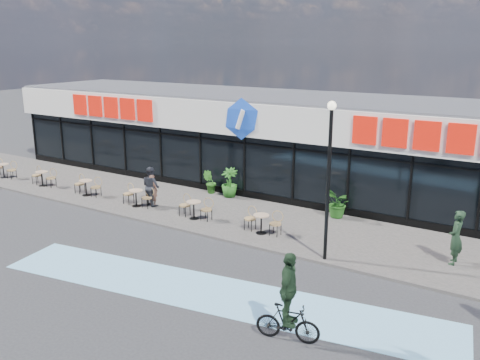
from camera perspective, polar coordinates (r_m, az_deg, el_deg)
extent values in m
plane|color=#28282B|center=(18.62, -10.72, -7.53)|extent=(120.00, 120.00, 0.00)
cube|color=#59534F|center=(21.90, -2.85, -3.62)|extent=(44.00, 5.00, 0.10)
cube|color=#74B5DC|center=(15.28, -3.09, -12.55)|extent=(14.17, 4.13, 0.01)
cube|color=black|center=(26.07, 3.92, 2.74)|extent=(30.00, 6.00, 3.00)
cube|color=silver|center=(25.55, 3.86, 7.62)|extent=(30.60, 6.30, 1.50)
cube|color=#47474C|center=(25.58, 4.05, 9.43)|extent=(30.60, 6.30, 0.10)
cube|color=navy|center=(23.16, 0.49, 5.11)|extent=(30.60, 0.08, 0.18)
cube|color=black|center=(23.24, 0.50, 4.14)|extent=(30.00, 0.06, 0.08)
cube|color=black|center=(23.84, 0.50, -1.64)|extent=(30.00, 0.10, 0.40)
cube|color=red|center=(27.79, -14.23, 7.91)|extent=(5.63, 0.18, 1.10)
cube|color=red|center=(19.93, 20.28, 4.69)|extent=(5.63, 0.18, 1.10)
ellipsoid|color=#1744BA|center=(22.82, 0.15, 6.86)|extent=(1.90, 0.24, 1.90)
cylinder|color=black|center=(33.59, -22.09, 4.48)|extent=(0.10, 0.10, 3.00)
cylinder|color=black|center=(31.64, -19.36, 4.14)|extent=(0.10, 0.10, 3.00)
cylinder|color=black|center=(29.77, -16.28, 3.74)|extent=(0.10, 0.10, 3.00)
cylinder|color=black|center=(28.00, -12.81, 3.27)|extent=(0.10, 0.10, 3.00)
cylinder|color=black|center=(26.35, -8.88, 2.73)|extent=(0.10, 0.10, 3.00)
cylinder|color=black|center=(24.83, -4.46, 2.10)|extent=(0.10, 0.10, 3.00)
cylinder|color=black|center=(23.49, 0.49, 1.39)|extent=(0.10, 0.10, 3.00)
cylinder|color=black|center=(22.35, 6.00, 0.58)|extent=(0.10, 0.10, 3.00)
cylinder|color=black|center=(21.44, 12.03, -0.31)|extent=(0.10, 0.10, 3.00)
cylinder|color=black|center=(20.79, 18.52, -1.27)|extent=(0.10, 0.10, 3.00)
cylinder|color=black|center=(20.43, 25.33, -2.25)|extent=(0.10, 0.10, 3.00)
cylinder|color=black|center=(16.60, 9.86, -0.76)|extent=(0.12, 0.12, 5.03)
sphere|color=#FFF2CC|center=(16.09, 10.28, 8.22)|extent=(0.28, 0.28, 0.28)
cylinder|color=tan|center=(29.89, -25.10, 1.60)|extent=(0.60, 0.60, 0.04)
cylinder|color=black|center=(29.96, -25.03, 0.95)|extent=(0.06, 0.06, 0.70)
cylinder|color=black|center=(30.04, -24.95, 0.29)|extent=(0.40, 0.40, 0.02)
cylinder|color=tan|center=(27.35, -21.40, 0.84)|extent=(0.60, 0.60, 0.04)
cylinder|color=black|center=(27.43, -21.33, 0.14)|extent=(0.06, 0.06, 0.70)
cylinder|color=black|center=(27.52, -21.26, -0.59)|extent=(0.40, 0.40, 0.02)
cylinder|color=tan|center=(24.96, -16.97, -0.07)|extent=(0.60, 0.60, 0.04)
cylinder|color=black|center=(25.05, -16.91, -0.84)|extent=(0.06, 0.06, 0.70)
cylinder|color=black|center=(25.15, -16.84, -1.63)|extent=(0.40, 0.40, 0.02)
cylinder|color=tan|center=(22.75, -11.64, -1.17)|extent=(0.60, 0.60, 0.04)
cylinder|color=black|center=(22.85, -11.59, -2.01)|extent=(0.06, 0.06, 0.70)
cylinder|color=black|center=(22.96, -11.54, -2.87)|extent=(0.40, 0.40, 0.02)
cylinder|color=tan|center=(20.80, -5.23, -2.47)|extent=(0.60, 0.60, 0.04)
cylinder|color=black|center=(20.91, -5.20, -3.38)|extent=(0.06, 0.06, 0.70)
cylinder|color=black|center=(21.02, -5.18, -4.31)|extent=(0.40, 0.40, 0.02)
cylinder|color=tan|center=(19.17, 2.41, -3.98)|extent=(0.60, 0.60, 0.04)
cylinder|color=black|center=(19.28, 2.39, -4.96)|extent=(0.06, 0.06, 0.70)
cylinder|color=black|center=(19.41, 2.38, -5.96)|extent=(0.40, 0.40, 0.02)
imported|color=#255819|center=(24.31, -3.42, -0.23)|extent=(0.78, 0.76, 1.10)
imported|color=#1F5217|center=(23.71, -1.19, -0.28)|extent=(0.91, 0.91, 1.36)
imported|color=#1C4B15|center=(21.27, 10.96, -2.59)|extent=(1.44, 1.46, 1.22)
imported|color=brown|center=(22.72, -9.79, -1.12)|extent=(0.53, 0.36, 1.42)
imported|color=black|center=(22.75, -9.96, -0.68)|extent=(1.00, 0.87, 1.75)
imported|color=black|center=(17.95, 23.08, -5.95)|extent=(0.45, 0.67, 1.83)
imported|color=black|center=(12.95, 5.38, -15.67)|extent=(1.67, 0.81, 0.97)
imported|color=#1A2F1C|center=(12.52, 5.49, -12.12)|extent=(0.69, 1.17, 1.87)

